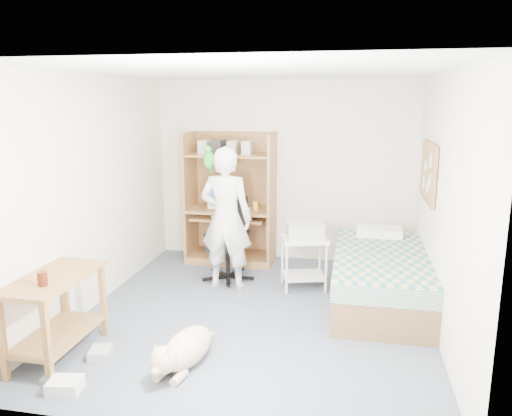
# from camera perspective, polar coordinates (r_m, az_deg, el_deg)

# --- Properties ---
(floor) EXTENTS (4.00, 4.00, 0.00)m
(floor) POSITION_cam_1_polar(r_m,az_deg,el_deg) (5.43, 0.03, -12.03)
(floor) COLOR #4B5366
(floor) RESTS_ON ground
(wall_back) EXTENTS (3.60, 0.02, 2.50)m
(wall_back) POSITION_cam_1_polar(r_m,az_deg,el_deg) (6.99, 3.23, 4.18)
(wall_back) COLOR silver
(wall_back) RESTS_ON floor
(wall_right) EXTENTS (0.02, 4.00, 2.50)m
(wall_right) POSITION_cam_1_polar(r_m,az_deg,el_deg) (5.02, 20.61, 0.15)
(wall_right) COLOR silver
(wall_right) RESTS_ON floor
(wall_left) EXTENTS (0.02, 4.00, 2.50)m
(wall_left) POSITION_cam_1_polar(r_m,az_deg,el_deg) (5.67, -18.11, 1.66)
(wall_left) COLOR silver
(wall_left) RESTS_ON floor
(ceiling) EXTENTS (3.60, 4.00, 0.02)m
(ceiling) POSITION_cam_1_polar(r_m,az_deg,el_deg) (4.95, 0.03, 15.33)
(ceiling) COLOR white
(ceiling) RESTS_ON wall_back
(computer_hutch) EXTENTS (1.20, 0.63, 1.80)m
(computer_hutch) POSITION_cam_1_polar(r_m,az_deg,el_deg) (6.94, -2.84, 0.53)
(computer_hutch) COLOR #915B32
(computer_hutch) RESTS_ON floor
(bed) EXTENTS (1.02, 2.02, 0.66)m
(bed) POSITION_cam_1_polar(r_m,az_deg,el_deg) (5.82, 14.03, -7.66)
(bed) COLOR brown
(bed) RESTS_ON floor
(side_desk) EXTENTS (0.50, 1.00, 0.75)m
(side_desk) POSITION_cam_1_polar(r_m,az_deg,el_deg) (4.77, -21.91, -10.13)
(side_desk) COLOR brown
(side_desk) RESTS_ON floor
(corkboard) EXTENTS (0.04, 0.94, 0.66)m
(corkboard) POSITION_cam_1_polar(r_m,az_deg,el_deg) (5.86, 19.13, 3.90)
(corkboard) COLOR olive
(corkboard) RESTS_ON wall_right
(office_chair) EXTENTS (0.58, 0.58, 1.03)m
(office_chair) POSITION_cam_1_polar(r_m,az_deg,el_deg) (6.35, -3.10, -4.82)
(office_chair) COLOR black
(office_chair) RESTS_ON floor
(person) EXTENTS (0.64, 0.44, 1.71)m
(person) POSITION_cam_1_polar(r_m,az_deg,el_deg) (5.93, -3.44, -1.20)
(person) COLOR silver
(person) RESTS_ON floor
(parrot) EXTENTS (0.13, 0.22, 0.35)m
(parrot) POSITION_cam_1_polar(r_m,az_deg,el_deg) (5.87, -5.40, 5.67)
(parrot) COLOR #138818
(parrot) RESTS_ON person
(dog) EXTENTS (0.44, 0.97, 0.37)m
(dog) POSITION_cam_1_polar(r_m,az_deg,el_deg) (4.45, -8.26, -15.72)
(dog) COLOR #D2B48D
(dog) RESTS_ON floor
(printer_cart) EXTENTS (0.63, 0.55, 0.64)m
(printer_cart) POSITION_cam_1_polar(r_m,az_deg,el_deg) (6.02, 5.50, -5.32)
(printer_cart) COLOR silver
(printer_cart) RESTS_ON floor
(printer) EXTENTS (0.49, 0.42, 0.18)m
(printer) POSITION_cam_1_polar(r_m,az_deg,el_deg) (5.93, 5.56, -2.52)
(printer) COLOR #A5A5A0
(printer) RESTS_ON printer_cart
(crt_monitor) EXTENTS (0.44, 0.45, 0.36)m
(crt_monitor) POSITION_cam_1_polar(r_m,az_deg,el_deg) (6.96, -3.81, 1.62)
(crt_monitor) COLOR beige
(crt_monitor) RESTS_ON computer_hutch
(keyboard) EXTENTS (0.45, 0.16, 0.03)m
(keyboard) POSITION_cam_1_polar(r_m,az_deg,el_deg) (6.83, -3.15, -0.97)
(keyboard) COLOR beige
(keyboard) RESTS_ON computer_hutch
(pencil_cup) EXTENTS (0.08, 0.08, 0.12)m
(pencil_cup) POSITION_cam_1_polar(r_m,az_deg,el_deg) (6.78, -0.06, 0.25)
(pencil_cup) COLOR gold
(pencil_cup) RESTS_ON computer_hutch
(drink_glass) EXTENTS (0.08, 0.08, 0.12)m
(drink_glass) POSITION_cam_1_polar(r_m,az_deg,el_deg) (4.46, -23.22, -7.43)
(drink_glass) COLOR #3D1609
(drink_glass) RESTS_ON side_desk
(floor_box_a) EXTENTS (0.28, 0.24, 0.10)m
(floor_box_a) POSITION_cam_1_polar(r_m,az_deg,el_deg) (4.41, -21.00, -18.41)
(floor_box_a) COLOR white
(floor_box_a) RESTS_ON floor
(floor_box_b) EXTENTS (0.23, 0.26, 0.08)m
(floor_box_b) POSITION_cam_1_polar(r_m,az_deg,el_deg) (4.81, -17.37, -15.51)
(floor_box_b) COLOR #A5A5A0
(floor_box_b) RESTS_ON floor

